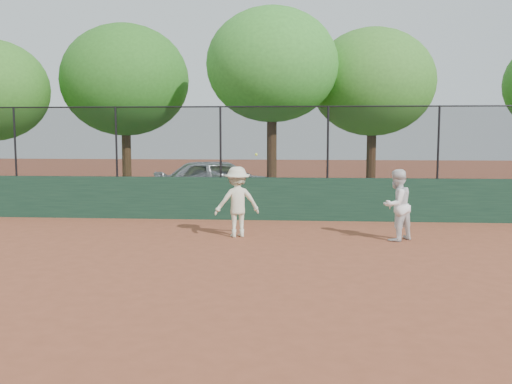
# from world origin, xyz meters

# --- Properties ---
(ground) EXTENTS (80.00, 80.00, 0.00)m
(ground) POSITION_xyz_m (0.00, 0.00, 0.00)
(ground) COLOR brown
(ground) RESTS_ON ground
(back_wall) EXTENTS (26.00, 0.20, 1.20)m
(back_wall) POSITION_xyz_m (0.00, 6.00, 0.60)
(back_wall) COLOR #193826
(back_wall) RESTS_ON ground
(grass_strip) EXTENTS (36.00, 12.00, 0.01)m
(grass_strip) POSITION_xyz_m (0.00, 12.00, 0.00)
(grass_strip) COLOR #35531A
(grass_strip) RESTS_ON ground
(parked_car) EXTENTS (4.88, 2.66, 1.57)m
(parked_car) POSITION_xyz_m (-0.97, 9.38, 0.79)
(parked_car) COLOR silver
(parked_car) RESTS_ON ground
(player_second) EXTENTS (1.01, 0.99, 1.64)m
(player_second) POSITION_xyz_m (3.95, 3.19, 0.82)
(player_second) COLOR white
(player_second) RESTS_ON ground
(player_main) EXTENTS (1.22, 0.94, 2.00)m
(player_main) POSITION_xyz_m (0.26, 3.38, 0.83)
(player_main) COLOR beige
(player_main) RESTS_ON ground
(fence_assembly) EXTENTS (26.00, 0.06, 2.00)m
(fence_assembly) POSITION_xyz_m (-0.03, 6.00, 2.24)
(fence_assembly) COLOR black
(fence_assembly) RESTS_ON back_wall
(tree_1) EXTENTS (5.09, 4.63, 6.71)m
(tree_1) POSITION_xyz_m (-5.23, 12.49, 4.50)
(tree_1) COLOR #462D18
(tree_1) RESTS_ON ground
(tree_2) EXTENTS (4.65, 4.23, 6.82)m
(tree_2) POSITION_xyz_m (0.72, 10.37, 4.80)
(tree_2) COLOR #412A17
(tree_2) RESTS_ON ground
(tree_3) EXTENTS (4.66, 4.24, 6.34)m
(tree_3) POSITION_xyz_m (4.42, 12.00, 4.32)
(tree_3) COLOR #402615
(tree_3) RESTS_ON ground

